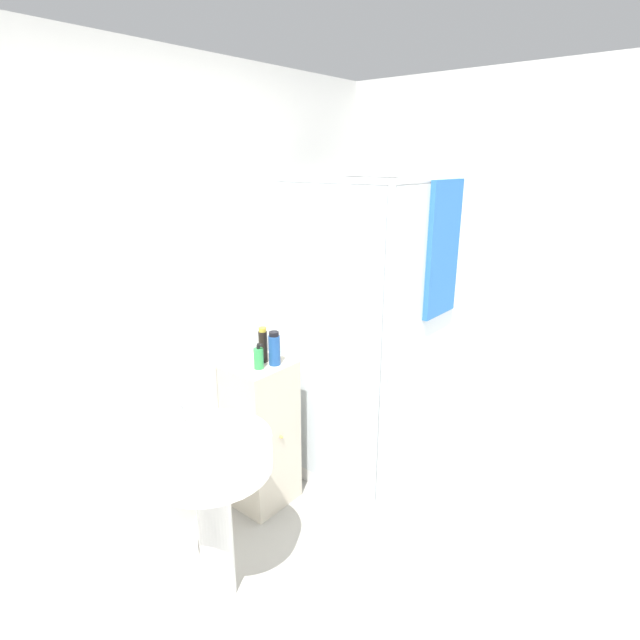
{
  "coord_description": "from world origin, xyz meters",
  "views": [
    {
      "loc": [
        -1.24,
        -0.42,
        2.0
      ],
      "look_at": [
        0.71,
        1.18,
        1.2
      ],
      "focal_mm": 28.0,
      "sensor_mm": 36.0,
      "label": 1
    }
  ],
  "objects": [
    {
      "name": "wall_right",
      "position": [
        1.7,
        0.0,
        1.25
      ],
      "size": [
        0.06,
        6.4,
        2.5
      ],
      "primitive_type": "cube",
      "color": "white",
      "rests_on": "ground_plane"
    },
    {
      "name": "sink",
      "position": [
        -0.08,
        1.17,
        0.66
      ],
      "size": [
        0.55,
        0.55,
        0.98
      ],
      "color": "white",
      "rests_on": "ground_plane"
    },
    {
      "name": "soap_dispenser",
      "position": [
        0.51,
        1.46,
        0.97
      ],
      "size": [
        0.05,
        0.06,
        0.15
      ],
      "color": "green",
      "rests_on": "vanity_cabinet"
    },
    {
      "name": "shampoo_bottle_blue",
      "position": [
        0.61,
        1.43,
        1.0
      ],
      "size": [
        0.07,
        0.07,
        0.2
      ],
      "color": "#1E4C93",
      "rests_on": "vanity_cabinet"
    },
    {
      "name": "wall_back",
      "position": [
        0.0,
        1.7,
        1.25
      ],
      "size": [
        6.4,
        0.06,
        2.5
      ],
      "primitive_type": "cube",
      "color": "white",
      "rests_on": "ground_plane"
    },
    {
      "name": "shower_enclosure",
      "position": [
        1.22,
        1.18,
        0.57
      ],
      "size": [
        0.81,
        0.84,
        1.93
      ],
      "color": "white",
      "rests_on": "ground_plane"
    },
    {
      "name": "shampoo_bottle_tall_black",
      "position": [
        0.6,
        1.51,
        1.01
      ],
      "size": [
        0.05,
        0.05,
        0.21
      ],
      "color": "black",
      "rests_on": "vanity_cabinet"
    },
    {
      "name": "vanity_cabinet",
      "position": [
        0.56,
        1.51,
        0.45
      ],
      "size": [
        0.36,
        0.33,
        0.91
      ],
      "color": "beige",
      "rests_on": "ground_plane"
    }
  ]
}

